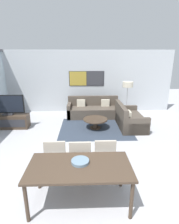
{
  "coord_description": "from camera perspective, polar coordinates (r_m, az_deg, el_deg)",
  "views": [
    {
      "loc": [
        -0.03,
        -1.91,
        2.48
      ],
      "look_at": [
        0.14,
        2.95,
        0.95
      ],
      "focal_mm": 28.0,
      "sensor_mm": 36.0,
      "label": 1
    }
  ],
  "objects": [
    {
      "name": "wall_back",
      "position": [
        8.16,
        -1.76,
        9.87
      ],
      "size": [
        8.09,
        0.09,
        2.8
      ],
      "color": "silver",
      "rests_on": "ground_plane"
    },
    {
      "name": "area_rug",
      "position": [
        6.41,
        1.9,
        -5.25
      ],
      "size": [
        2.53,
        2.11,
        0.01
      ],
      "color": "#333D4C",
      "rests_on": "ground_plane"
    },
    {
      "name": "tv_console",
      "position": [
        7.01,
        -24.73,
        -2.77
      ],
      "size": [
        1.39,
        0.46,
        0.5
      ],
      "color": "#423326",
      "rests_on": "ground_plane"
    },
    {
      "name": "television",
      "position": [
        6.84,
        -25.38,
        2.07
      ],
      "size": [
        1.22,
        0.2,
        0.73
      ],
      "color": "#2D2D33",
      "rests_on": "tv_console"
    },
    {
      "name": "sofa_main",
      "position": [
        7.62,
        1.23,
        0.65
      ],
      "size": [
        2.21,
        0.89,
        0.85
      ],
      "color": "#51473D",
      "rests_on": "ground_plane"
    },
    {
      "name": "sofa_side",
      "position": [
        6.63,
        12.51,
        -2.39
      ],
      "size": [
        0.89,
        1.64,
        0.85
      ],
      "rotation": [
        0.0,
        0.0,
        1.57
      ],
      "color": "#51473D",
      "rests_on": "ground_plane"
    },
    {
      "name": "coffee_table",
      "position": [
        6.32,
        1.92,
        -2.99
      ],
      "size": [
        0.87,
        0.87,
        0.36
      ],
      "color": "#423326",
      "rests_on": "ground_plane"
    },
    {
      "name": "dining_table",
      "position": [
        3.11,
        -3.25,
        -18.19
      ],
      "size": [
        1.74,
        0.86,
        0.74
      ],
      "color": "#423326",
      "rests_on": "ground_plane"
    },
    {
      "name": "dining_chair_left",
      "position": [
        3.79,
        -10.83,
        -14.16
      ],
      "size": [
        0.46,
        0.46,
        0.92
      ],
      "color": "#B2A899",
      "rests_on": "ground_plane"
    },
    {
      "name": "dining_chair_centre",
      "position": [
        3.71,
        -3.01,
        -14.59
      ],
      "size": [
        0.46,
        0.46,
        0.92
      ],
      "color": "#B2A899",
      "rests_on": "ground_plane"
    },
    {
      "name": "dining_chair_right",
      "position": [
        3.77,
        4.88,
        -14.08
      ],
      "size": [
        0.46,
        0.46,
        0.92
      ],
      "color": "#B2A899",
      "rests_on": "ground_plane"
    },
    {
      "name": "fruit_bowl",
      "position": [
        3.12,
        -3.06,
        -15.74
      ],
      "size": [
        0.31,
        0.31,
        0.05
      ],
      "color": "slate",
      "rests_on": "dining_table"
    },
    {
      "name": "floor_lamp",
      "position": [
        7.47,
        12.39,
        8.21
      ],
      "size": [
        0.44,
        0.44,
        1.52
      ],
      "color": "#2D2D33",
      "rests_on": "ground_plane"
    }
  ]
}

